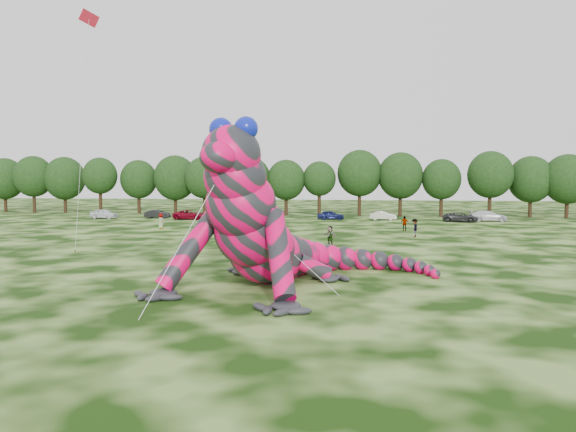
% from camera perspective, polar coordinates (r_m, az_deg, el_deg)
% --- Properties ---
extents(ground, '(240.00, 240.00, 0.00)m').
position_cam_1_polar(ground, '(33.39, -6.93, -6.73)').
color(ground, '#16330A').
rests_on(ground, ground).
extents(inflatable_gecko, '(20.19, 22.17, 9.26)m').
position_cam_1_polar(inflatable_gecko, '(32.67, -1.64, 1.24)').
color(inflatable_gecko, '#ED0353').
rests_on(inflatable_gecko, ground).
extents(flying_kite, '(3.58, 3.10, 18.84)m').
position_cam_1_polar(flying_kite, '(46.83, -19.66, 16.66)').
color(flying_kite, red).
rests_on(flying_kite, ground).
extents(tree_0, '(6.91, 6.22, 9.51)m').
position_cam_1_polar(tree_0, '(110.65, -26.81, 2.82)').
color(tree_0, black).
rests_on(tree_0, ground).
extents(tree_1, '(6.74, 6.07, 9.81)m').
position_cam_1_polar(tree_1, '(106.23, -24.42, 2.94)').
color(tree_1, black).
rests_on(tree_1, ground).
extents(tree_2, '(7.04, 6.34, 9.64)m').
position_cam_1_polar(tree_2, '(104.09, -21.73, 2.96)').
color(tree_2, black).
rests_on(tree_2, ground).
extents(tree_3, '(5.81, 5.23, 9.44)m').
position_cam_1_polar(tree_3, '(99.17, -18.54, 2.94)').
color(tree_3, black).
rests_on(tree_3, ground).
extents(tree_4, '(6.22, 5.60, 9.06)m').
position_cam_1_polar(tree_4, '(98.13, -14.93, 2.89)').
color(tree_4, black).
rests_on(tree_4, ground).
extents(tree_5, '(7.16, 6.44, 9.80)m').
position_cam_1_polar(tree_5, '(95.52, -11.39, 3.14)').
color(tree_5, black).
rests_on(tree_5, ground).
extents(tree_6, '(6.52, 5.86, 9.49)m').
position_cam_1_polar(tree_6, '(92.15, -8.47, 3.05)').
color(tree_6, black).
rests_on(tree_6, ground).
extents(tree_7, '(6.68, 6.01, 9.48)m').
position_cam_1_polar(tree_7, '(90.44, -3.90, 3.06)').
color(tree_7, black).
rests_on(tree_7, ground).
extents(tree_8, '(6.14, 5.53, 8.94)m').
position_cam_1_polar(tree_8, '(89.60, -0.19, 2.89)').
color(tree_8, black).
rests_on(tree_8, ground).
extents(tree_9, '(5.27, 4.74, 8.68)m').
position_cam_1_polar(tree_9, '(89.37, 3.20, 2.80)').
color(tree_9, black).
rests_on(tree_9, ground).
extents(tree_10, '(7.09, 6.38, 10.50)m').
position_cam_1_polar(tree_10, '(90.29, 7.28, 3.37)').
color(tree_10, black).
rests_on(tree_10, ground).
extents(tree_11, '(7.01, 6.31, 10.07)m').
position_cam_1_polar(tree_11, '(90.06, 11.35, 3.18)').
color(tree_11, black).
rests_on(tree_11, ground).
extents(tree_12, '(5.99, 5.39, 8.97)m').
position_cam_1_polar(tree_12, '(90.20, 15.32, 2.77)').
color(tree_12, black).
rests_on(tree_12, ground).
extents(tree_13, '(6.83, 6.15, 10.13)m').
position_cam_1_polar(tree_13, '(90.77, 19.84, 3.05)').
color(tree_13, black).
rests_on(tree_13, ground).
extents(tree_14, '(6.82, 6.14, 9.40)m').
position_cam_1_polar(tree_14, '(93.83, 23.42, 2.75)').
color(tree_14, black).
rests_on(tree_14, ground).
extents(tree_15, '(7.17, 6.45, 9.63)m').
position_cam_1_polar(tree_15, '(94.38, 26.52, 2.74)').
color(tree_15, black).
rests_on(tree_15, ground).
extents(car_0, '(4.42, 2.32, 1.44)m').
position_cam_1_polar(car_0, '(87.89, -18.17, 0.22)').
color(car_0, white).
rests_on(car_0, ground).
extents(car_1, '(3.83, 1.34, 1.26)m').
position_cam_1_polar(car_1, '(86.38, -13.11, 0.20)').
color(car_1, black).
rests_on(car_1, ground).
extents(car_2, '(5.09, 2.51, 1.39)m').
position_cam_1_polar(car_2, '(82.78, -9.89, 0.13)').
color(car_2, maroon).
rests_on(car_2, ground).
extents(car_3, '(5.00, 2.41, 1.40)m').
position_cam_1_polar(car_3, '(82.52, -3.89, 0.17)').
color(car_3, silver).
rests_on(car_3, ground).
extents(car_4, '(4.14, 2.27, 1.33)m').
position_cam_1_polar(car_4, '(81.47, 4.35, 0.09)').
color(car_4, '#11184D').
rests_on(car_4, ground).
extents(car_5, '(3.85, 1.47, 1.25)m').
position_cam_1_polar(car_5, '(81.87, 9.64, 0.04)').
color(car_5, silver).
rests_on(car_5, ground).
extents(car_6, '(5.08, 2.90, 1.34)m').
position_cam_1_polar(car_6, '(80.80, 17.11, -0.10)').
color(car_6, '#28282B').
rests_on(car_6, ground).
extents(car_7, '(5.21, 2.21, 1.50)m').
position_cam_1_polar(car_7, '(83.02, 19.68, 0.00)').
color(car_7, silver).
rests_on(car_7, ground).
extents(spectator_4, '(1.05, 1.07, 1.86)m').
position_cam_1_polar(spectator_4, '(68.55, -12.80, -0.51)').
color(spectator_4, gray).
rests_on(spectator_4, ground).
extents(spectator_3, '(1.01, 0.43, 1.72)m').
position_cam_1_polar(spectator_3, '(65.55, 11.77, -0.76)').
color(spectator_3, gray).
rests_on(spectator_3, ground).
extents(spectator_5, '(1.63, 1.46, 1.79)m').
position_cam_1_polar(spectator_5, '(50.79, 4.29, -2.01)').
color(spectator_5, gray).
rests_on(spectator_5, ground).
extents(spectator_0, '(0.70, 0.75, 1.72)m').
position_cam_1_polar(spectator_0, '(56.57, -8.13, -1.46)').
color(spectator_0, gray).
rests_on(spectator_0, ground).
extents(spectator_2, '(0.83, 1.29, 1.89)m').
position_cam_1_polar(spectator_2, '(59.35, 12.75, -1.18)').
color(spectator_2, gray).
rests_on(spectator_2, ground).
extents(spectator_1, '(0.71, 0.85, 1.60)m').
position_cam_1_polar(spectator_1, '(56.84, -6.82, -1.48)').
color(spectator_1, gray).
rests_on(spectator_1, ground).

